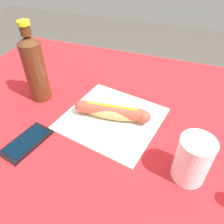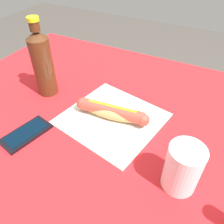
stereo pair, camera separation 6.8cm
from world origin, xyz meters
TOP-DOWN VIEW (x-y plane):
  - ground_plane at (0.00, 0.00)m, footprint 6.00×6.00m
  - dining_table at (0.00, 0.00)m, footprint 1.18×0.90m
  - paper_wrapper at (0.02, -0.01)m, footprint 0.32×0.32m
  - hot_dog at (0.02, -0.01)m, footprint 0.23×0.06m
  - cell_phone at (-0.17, -0.18)m, footprint 0.10×0.15m
  - soda_bottle at (-0.25, 0.02)m, footprint 0.07×0.07m
  - drinking_cup at (0.26, -0.13)m, footprint 0.08×0.08m

SIDE VIEW (x-z plane):
  - ground_plane at x=0.00m, z-range 0.00..0.00m
  - dining_table at x=0.00m, z-range 0.24..0.99m
  - paper_wrapper at x=0.02m, z-range 0.75..0.75m
  - cell_phone at x=-0.17m, z-range 0.75..0.76m
  - hot_dog at x=0.02m, z-range 0.76..0.80m
  - drinking_cup at x=0.26m, z-range 0.75..0.87m
  - soda_bottle at x=-0.25m, z-range 0.73..0.99m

